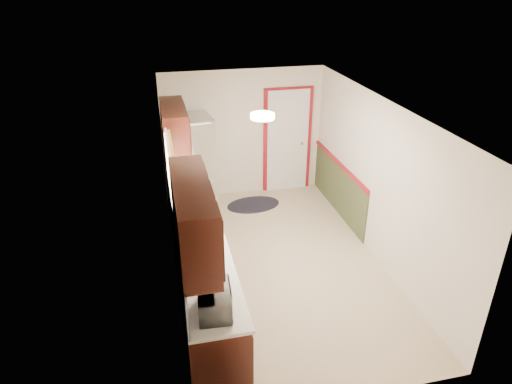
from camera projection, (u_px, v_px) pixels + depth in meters
room_shell at (279, 191)px, 6.34m from camera, size 3.20×5.20×2.52m
kitchen_run at (195, 237)px, 6.01m from camera, size 0.63×4.00×2.20m
back_wall_trim at (298, 151)px, 8.61m from camera, size 1.12×2.30×2.08m
ceiling_fixture at (262, 116)px, 5.59m from camera, size 0.30×0.30×0.06m
microwave at (215, 299)px, 4.44m from camera, size 0.30×0.50×0.33m
refrigerator at (192, 164)px, 8.08m from camera, size 0.80×0.77×1.73m
rug at (253, 205)px, 8.54m from camera, size 1.06×0.74×0.01m
cooktop at (186, 175)px, 7.44m from camera, size 0.49×0.59×0.02m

